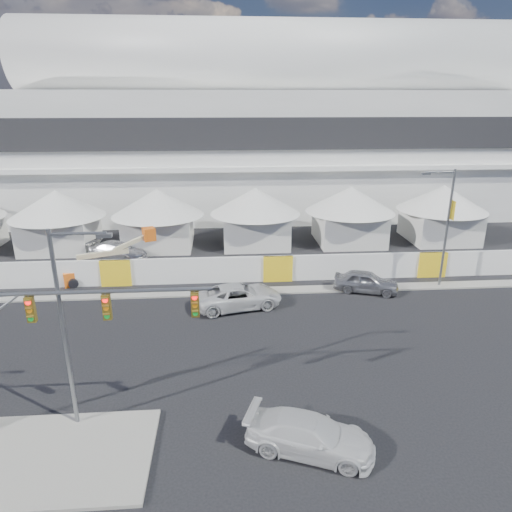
{
  "coord_description": "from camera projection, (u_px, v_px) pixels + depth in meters",
  "views": [
    {
      "loc": [
        1.96,
        -17.56,
        13.08
      ],
      "look_at": [
        4.02,
        10.0,
        3.58
      ],
      "focal_mm": 32.0,
      "sensor_mm": 36.0,
      "label": 1
    }
  ],
  "objects": [
    {
      "name": "ground",
      "position": [
        184.0,
        404.0,
        20.67
      ],
      "size": [
        160.0,
        160.0,
        0.0
      ],
      "primitive_type": "plane",
      "color": "black",
      "rests_on": "ground"
    },
    {
      "name": "median_island",
      "position": [
        20.0,
        459.0,
        17.4
      ],
      "size": [
        10.0,
        5.0,
        0.15
      ],
      "primitive_type": "cube",
      "color": "gray",
      "rests_on": "ground"
    },
    {
      "name": "far_curb",
      "position": [
        468.0,
        285.0,
        33.85
      ],
      "size": [
        80.0,
        1.2,
        0.12
      ],
      "primitive_type": "cube",
      "color": "gray",
      "rests_on": "ground"
    },
    {
      "name": "stadium",
      "position": [
        274.0,
        130.0,
        57.36
      ],
      "size": [
        80.0,
        24.8,
        21.98
      ],
      "color": "silver",
      "rests_on": "ground"
    },
    {
      "name": "tent_row",
      "position": [
        207.0,
        213.0,
        42.32
      ],
      "size": [
        53.4,
        8.4,
        5.4
      ],
      "color": "silver",
      "rests_on": "ground"
    },
    {
      "name": "hoarding_fence",
      "position": [
        278.0,
        268.0,
        34.45
      ],
      "size": [
        70.0,
        0.25,
        2.0
      ],
      "primitive_type": "cube",
      "color": "white",
      "rests_on": "ground"
    },
    {
      "name": "sedan_silver",
      "position": [
        366.0,
        282.0,
        32.56
      ],
      "size": [
        3.2,
        4.87,
        1.54
      ],
      "primitive_type": "imported",
      "rotation": [
        0.0,
        0.0,
        1.24
      ],
      "color": "#999A9E",
      "rests_on": "ground"
    },
    {
      "name": "pickup_curb",
      "position": [
        239.0,
        296.0,
        30.11
      ],
      "size": [
        3.76,
        6.1,
        1.58
      ],
      "primitive_type": "imported",
      "rotation": [
        0.0,
        0.0,
        1.78
      ],
      "color": "silver",
      "rests_on": "ground"
    },
    {
      "name": "pickup_near",
      "position": [
        310.0,
        435.0,
        17.72
      ],
      "size": [
        3.7,
        5.44,
        1.46
      ],
      "primitive_type": "imported",
      "rotation": [
        0.0,
        0.0,
        1.21
      ],
      "color": "silver",
      "rests_on": "ground"
    },
    {
      "name": "lot_car_c",
      "position": [
        118.0,
        251.0,
        39.21
      ],
      "size": [
        3.91,
        5.61,
        1.51
      ],
      "primitive_type": "imported",
      "rotation": [
        0.0,
        0.0,
        1.19
      ],
      "color": "silver",
      "rests_on": "ground"
    },
    {
      "name": "traffic_mast",
      "position": [
        24.0,
        344.0,
        17.85
      ],
      "size": [
        9.92,
        0.67,
        6.85
      ],
      "color": "slate",
      "rests_on": "median_island"
    },
    {
      "name": "streetlight_median",
      "position": [
        68.0,
        318.0,
        17.8
      ],
      "size": [
        2.34,
        0.24,
        8.46
      ],
      "color": "gray",
      "rests_on": "median_island"
    },
    {
      "name": "streetlight_curb",
      "position": [
        445.0,
        221.0,
        32.08
      ],
      "size": [
        2.55,
        0.57,
        8.62
      ],
      "color": "gray",
      "rests_on": "ground"
    },
    {
      "name": "boom_lift",
      "position": [
        97.0,
        269.0,
        34.45
      ],
      "size": [
        7.36,
        2.83,
        3.6
      ],
      "rotation": [
        0.0,
        0.0,
        0.38
      ],
      "color": "orange",
      "rests_on": "ground"
    }
  ]
}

